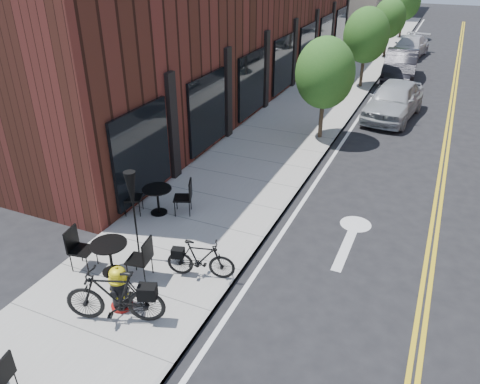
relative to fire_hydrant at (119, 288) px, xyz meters
The scene contains 16 objects.
ground 2.84m from the fire_hydrant, 50.37° to the left, with size 120.00×120.00×0.00m, color black.
sidewalk_near 12.15m from the fire_hydrant, 91.09° to the left, with size 4.00×70.00×0.12m, color #9E9B93.
building_near 17.06m from the fire_hydrant, 106.34° to the left, with size 5.00×28.00×7.00m, color #3F1D14.
tree_near_a 11.37m from the fire_hydrant, 84.01° to the left, with size 2.20×2.20×3.81m.
tree_near_b 19.29m from the fire_hydrant, 86.50° to the left, with size 2.30×2.30×3.98m.
tree_near_c 27.23m from the fire_hydrant, 87.53° to the left, with size 2.10×2.10×3.67m.
tree_near_d 35.22m from the fire_hydrant, 88.09° to the left, with size 2.40×2.40×4.11m.
fire_hydrant is the anchor object (origin of this frame).
bicycle_left 0.40m from the fire_hydrant, 65.07° to the right, with size 0.57×2.01×1.21m, color black.
bicycle_right 1.88m from the fire_hydrant, 56.66° to the left, with size 0.44×1.57×0.94m, color black.
bistro_set_b 1.25m from the fire_hydrant, 136.16° to the left, with size 1.95×0.95×1.03m.
bistro_set_c 3.85m from the fire_hydrant, 111.24° to the left, with size 1.89×1.18×1.01m.
patio_umbrella 2.06m from the fire_hydrant, 112.34° to the left, with size 0.37×0.37×2.31m.
parked_car_a 15.37m from the fire_hydrant, 77.33° to the left, with size 1.88×4.67×1.59m, color #A8ACB0.
parked_car_b 22.06m from the fire_hydrant, 82.73° to the left, with size 1.69×4.83×1.59m, color black.
parked_car_c 28.50m from the fire_hydrant, 84.73° to the left, with size 1.85×4.54×1.32m, color silver.
Camera 1 is at (3.52, -7.98, 6.84)m, focal length 35.00 mm.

